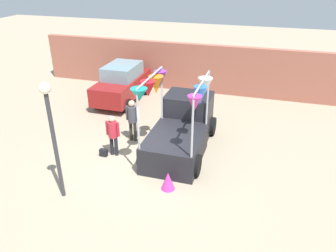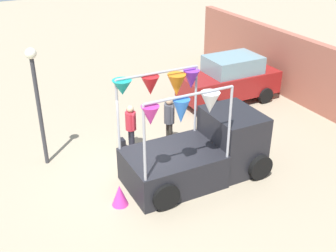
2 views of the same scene
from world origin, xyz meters
name	(u,v)px [view 1 (image 1 of 2)]	position (x,y,z in m)	size (l,w,h in m)	color
ground_plane	(148,163)	(0.00, 0.00, 0.00)	(60.00, 60.00, 0.00)	gray
vendor_truck	(182,126)	(0.85, 1.50, 0.91)	(2.40, 4.09, 3.09)	black
parked_car	(122,83)	(-3.28, 5.27, 0.94)	(1.88, 4.00, 1.88)	maroon
person_customer	(113,132)	(-1.39, 0.19, 0.96)	(0.53, 0.34, 1.59)	black
person_vendor	(132,117)	(-1.14, 1.43, 1.05)	(0.53, 0.34, 1.73)	#2D2823
handbag	(104,153)	(-1.74, -0.01, 0.14)	(0.28, 0.16, 0.28)	black
street_lamp	(51,125)	(-1.88, -2.45, 2.41)	(0.32, 0.32, 3.66)	#333338
brick_boundary_wall	(196,68)	(0.00, 7.79, 1.30)	(18.00, 0.36, 2.60)	#9E5947
folded_kite_bundle_magenta	(168,181)	(1.12, -1.20, 0.30)	(0.44, 0.44, 0.60)	#D83399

